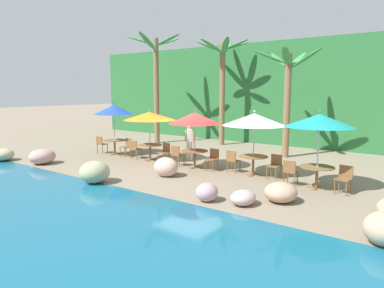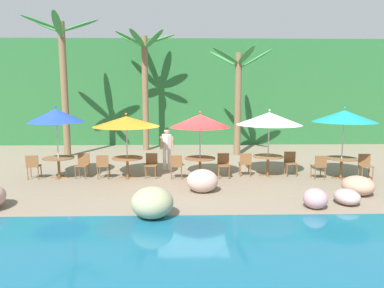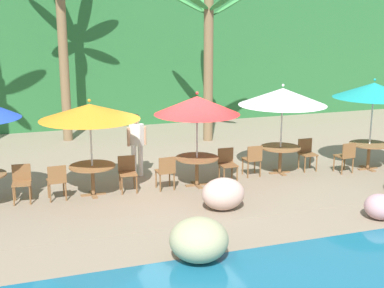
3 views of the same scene
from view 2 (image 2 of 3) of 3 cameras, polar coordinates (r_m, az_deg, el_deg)
name	(u,v)px [view 2 (image 2 of 3)]	position (r m, az deg, el deg)	size (l,w,h in m)	color
ground_plane	(193,177)	(12.99, 0.11, -5.34)	(120.00, 120.00, 0.00)	gray
terrace_deck	(193,177)	(12.98, 0.11, -5.33)	(18.00, 5.20, 0.01)	gray
foliage_backdrop	(189,93)	(21.60, -0.51, 8.24)	(28.00, 2.40, 6.00)	#286633
rock_seawall	(263,192)	(10.09, 11.30, -7.58)	(16.82, 3.18, 0.88)	#B89D9B
umbrella_blue	(56,116)	(13.44, -20.98, 4.28)	(1.95, 1.95, 2.60)	silver
dining_table_blue	(59,161)	(13.64, -20.61, -2.58)	(1.10, 1.10, 0.74)	brown
chair_blue_seaward	(83,164)	(13.42, -17.11, -3.02)	(0.46, 0.46, 0.87)	brown
chair_blue_inland	(33,165)	(13.80, -24.11, -3.09)	(0.46, 0.47, 0.87)	brown
umbrella_orange	(126,121)	(12.78, -10.50, 3.58)	(2.35, 2.35, 2.34)	silver
dining_table_orange	(127,161)	(12.98, -10.33, -2.71)	(1.10, 1.10, 0.74)	brown
chair_orange_seaward	(151,163)	(12.94, -6.54, -3.12)	(0.44, 0.45, 0.87)	brown
chair_orange_inland	(103,165)	(13.03, -14.08, -3.24)	(0.44, 0.45, 0.87)	brown
umbrella_red	(200,121)	(12.53, 1.32, 3.74)	(2.13, 2.13, 2.41)	silver
dining_table_red	(200,161)	(12.74, 1.30, -2.79)	(1.10, 1.10, 0.74)	brown
chair_red_seaward	(223,164)	(12.89, 5.07, -3.14)	(0.43, 0.44, 0.87)	brown
chair_red_inland	(176,165)	(12.63, -2.53, -3.36)	(0.43, 0.44, 0.87)	brown
umbrella_white	(269,119)	(13.18, 12.28, 4.01)	(2.36, 2.36, 2.46)	silver
dining_table_white	(268,159)	(13.38, 12.08, -2.42)	(1.10, 1.10, 0.74)	brown
chair_white_seaward	(290,162)	(13.68, 15.49, -2.74)	(0.44, 0.44, 0.87)	brown
chair_white_inland	(245,163)	(13.16, 8.53, -2.96)	(0.43, 0.44, 0.87)	brown
umbrella_teal	(344,116)	(13.57, 23.24, 4.13)	(2.20, 2.20, 2.56)	silver
dining_table_teal	(341,162)	(13.77, 22.84, -2.60)	(1.10, 1.10, 0.74)	brown
chair_teal_seaward	(365,164)	(14.14, 26.01, -2.94)	(0.47, 0.48, 0.87)	brown
chair_teal_inland	(319,165)	(13.34, 19.75, -3.22)	(0.44, 0.45, 0.87)	brown
palm_tree_nearest	(63,67)	(17.89, -20.02, 11.55)	(3.32, 3.38, 6.46)	brown
palm_tree_second	(145,70)	(18.82, -7.58, 11.66)	(3.06, 3.09, 6.06)	brown
palm_tree_third	(238,85)	(17.30, 7.36, 9.36)	(3.06, 3.28, 5.10)	brown
waiter_in_white	(167,146)	(13.94, -4.07, -0.27)	(0.52, 0.39, 1.70)	white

